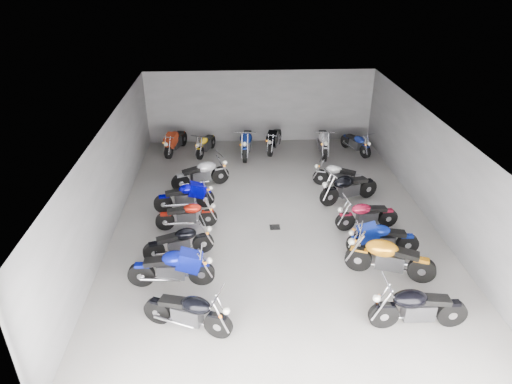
% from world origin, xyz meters
% --- Properties ---
extents(ground, '(14.00, 14.00, 0.00)m').
position_xyz_m(ground, '(0.00, 0.00, 0.00)').
color(ground, gray).
rests_on(ground, ground).
extents(wall_back, '(10.00, 0.10, 3.20)m').
position_xyz_m(wall_back, '(0.00, 7.00, 1.60)').
color(wall_back, gray).
rests_on(wall_back, ground).
extents(wall_left, '(0.10, 14.00, 3.20)m').
position_xyz_m(wall_left, '(-5.00, 0.00, 1.60)').
color(wall_left, gray).
rests_on(wall_left, ground).
extents(wall_right, '(0.10, 14.00, 3.20)m').
position_xyz_m(wall_right, '(5.00, 0.00, 1.60)').
color(wall_right, gray).
rests_on(wall_right, ground).
extents(ceiling, '(10.00, 14.00, 0.04)m').
position_xyz_m(ceiling, '(0.00, 0.00, 3.22)').
color(ceiling, black).
rests_on(ceiling, wall_back).
extents(drain_grate, '(0.32, 0.32, 0.01)m').
position_xyz_m(drain_grate, '(0.00, -0.50, 0.01)').
color(drain_grate, black).
rests_on(drain_grate, ground).
extents(motorcycle_left_a, '(2.07, 0.90, 0.95)m').
position_xyz_m(motorcycle_left_a, '(-2.35, -4.75, 0.52)').
color(motorcycle_left_a, black).
rests_on(motorcycle_left_a, ground).
extents(motorcycle_left_b, '(2.22, 0.44, 0.98)m').
position_xyz_m(motorcycle_left_b, '(-2.88, -3.13, 0.53)').
color(motorcycle_left_b, black).
rests_on(motorcycle_left_b, ground).
extents(motorcycle_left_c, '(1.96, 0.66, 0.88)m').
position_xyz_m(motorcycle_left_c, '(-2.81, -1.88, 0.48)').
color(motorcycle_left_c, black).
rests_on(motorcycle_left_c, ground).
extents(motorcycle_left_d, '(1.91, 0.43, 0.84)m').
position_xyz_m(motorcycle_left_d, '(-2.72, -0.36, 0.46)').
color(motorcycle_left_d, black).
rests_on(motorcycle_left_d, ground).
extents(motorcycle_left_e, '(2.00, 0.57, 0.89)m').
position_xyz_m(motorcycle_left_e, '(-2.88, 0.81, 0.48)').
color(motorcycle_left_e, black).
rests_on(motorcycle_left_e, ground).
extents(motorcycle_left_f, '(2.08, 0.95, 0.96)m').
position_xyz_m(motorcycle_left_f, '(-2.42, 2.43, 0.52)').
color(motorcycle_left_f, black).
rests_on(motorcycle_left_f, ground).
extents(motorcycle_right_a, '(2.26, 0.45, 0.99)m').
position_xyz_m(motorcycle_right_a, '(2.82, -4.92, 0.54)').
color(motorcycle_right_a, black).
rests_on(motorcycle_right_a, ground).
extents(motorcycle_right_b, '(2.25, 0.97, 1.03)m').
position_xyz_m(motorcycle_right_b, '(2.76, -3.05, 0.56)').
color(motorcycle_right_b, black).
rests_on(motorcycle_right_b, ground).
extents(motorcycle_right_c, '(2.06, 0.43, 0.91)m').
position_xyz_m(motorcycle_right_c, '(2.88, -2.05, 0.49)').
color(motorcycle_right_c, black).
rests_on(motorcycle_right_c, ground).
extents(motorcycle_right_d, '(2.00, 0.45, 0.88)m').
position_xyz_m(motorcycle_right_d, '(2.81, -0.70, 0.48)').
color(motorcycle_right_d, black).
rests_on(motorcycle_right_d, ground).
extents(motorcycle_right_e, '(2.14, 0.90, 0.98)m').
position_xyz_m(motorcycle_right_e, '(2.66, 1.06, 0.53)').
color(motorcycle_right_e, black).
rests_on(motorcycle_right_e, ground).
extents(motorcycle_right_f, '(1.85, 0.83, 0.85)m').
position_xyz_m(motorcycle_right_f, '(2.56, 2.15, 0.47)').
color(motorcycle_right_f, black).
rests_on(motorcycle_right_f, ground).
extents(motorcycle_back_a, '(0.79, 2.06, 0.93)m').
position_xyz_m(motorcycle_back_a, '(-3.70, 5.82, 0.51)').
color(motorcycle_back_a, black).
rests_on(motorcycle_back_a, ground).
extents(motorcycle_back_b, '(0.75, 1.80, 0.82)m').
position_xyz_m(motorcycle_back_b, '(-2.40, 5.57, 0.45)').
color(motorcycle_back_b, black).
rests_on(motorcycle_back_b, ground).
extents(motorcycle_back_c, '(0.55, 2.38, 1.05)m').
position_xyz_m(motorcycle_back_c, '(-0.67, 5.37, 0.57)').
color(motorcycle_back_c, black).
rests_on(motorcycle_back_c, ground).
extents(motorcycle_back_d, '(0.80, 2.03, 0.92)m').
position_xyz_m(motorcycle_back_d, '(0.55, 5.82, 0.50)').
color(motorcycle_back_d, black).
rests_on(motorcycle_back_d, ground).
extents(motorcycle_back_e, '(0.52, 2.33, 1.02)m').
position_xyz_m(motorcycle_back_e, '(2.59, 5.28, 0.56)').
color(motorcycle_back_e, black).
rests_on(motorcycle_back_e, ground).
extents(motorcycle_back_f, '(0.90, 1.77, 0.83)m').
position_xyz_m(motorcycle_back_f, '(4.01, 5.33, 0.45)').
color(motorcycle_back_f, black).
rests_on(motorcycle_back_f, ground).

